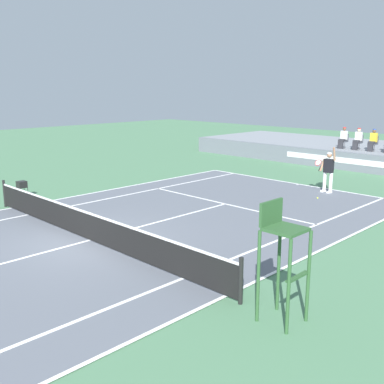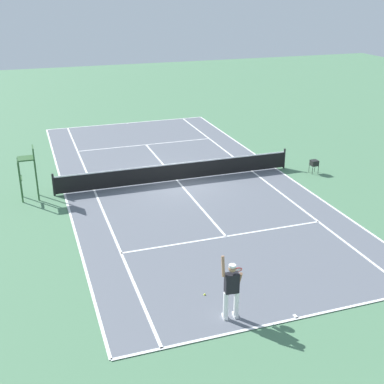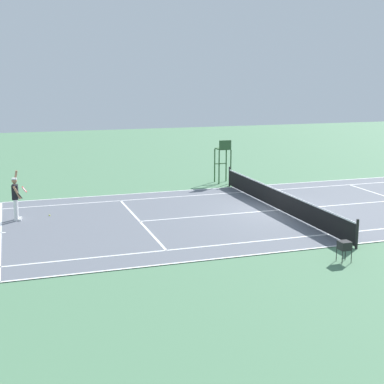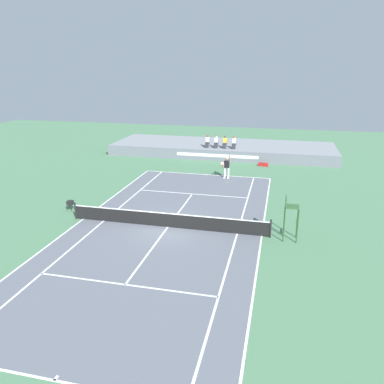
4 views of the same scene
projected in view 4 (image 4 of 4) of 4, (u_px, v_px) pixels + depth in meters
name	position (u px, v px, depth m)	size (l,w,h in m)	color
ground_plane	(168.00, 228.00, 22.53)	(80.00, 80.00, 0.00)	#4C7A56
court	(168.00, 227.00, 22.53)	(11.08, 23.88, 0.03)	slate
net	(167.00, 219.00, 22.37)	(11.98, 0.10, 1.07)	black
barrier_wall	(217.00, 156.00, 38.30)	(23.65, 0.25, 1.04)	slate
bleacher_platform	(223.00, 148.00, 41.80)	(23.65, 7.34, 1.04)	gray
spectator_seated_0	(207.00, 142.00, 39.54)	(0.44, 0.60, 1.27)	#474C56
spectator_seated_1	(216.00, 142.00, 39.34)	(0.44, 0.60, 1.27)	#474C56
spectator_seated_2	(225.00, 142.00, 39.14)	(0.44, 0.60, 1.27)	#474C56
spectator_seated_3	(234.00, 143.00, 38.94)	(0.44, 0.60, 1.27)	#474C56
tennis_player	(227.00, 167.00, 32.20)	(0.79, 0.62, 2.08)	white
tennis_ball	(228.00, 182.00, 31.19)	(0.07, 0.07, 0.07)	#D1E533
umpire_chair	(290.00, 213.00, 20.53)	(0.77, 0.77, 2.44)	#2D562D
equipment_bag	(263.00, 164.00, 36.41)	(0.94, 0.47, 0.32)	red
ball_hopper	(70.00, 203.00, 25.00)	(0.36, 0.36, 0.70)	black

